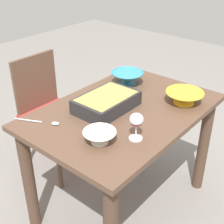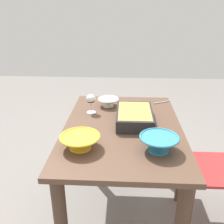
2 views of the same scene
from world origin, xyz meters
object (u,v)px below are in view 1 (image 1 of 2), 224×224
dining_table (123,131)px  chair (49,109)px  mixing_bowl (127,77)px  small_bowl (100,136)px  serving_spoon (46,122)px  casserole_dish (107,102)px  wine_glass (136,121)px  serving_bowl (184,97)px

dining_table → chair: (-0.02, -0.76, -0.12)m
dining_table → mixing_bowl: bearing=-145.6°
small_bowl → serving_spoon: small_bowl is taller
dining_table → chair: 0.77m
small_bowl → mixing_bowl: bearing=-153.4°
casserole_dish → serving_spoon: (0.34, -0.15, -0.04)m
mixing_bowl → small_bowl: 0.73m
dining_table → wine_glass: wine_glass is taller
serving_bowl → serving_spoon: size_ratio=0.95×
dining_table → small_bowl: size_ratio=6.86×
small_bowl → chair: bearing=-113.2°
chair → serving_bowl: 1.08m
mixing_bowl → serving_spoon: 0.71m
small_bowl → serving_spoon: 0.36m
small_bowl → serving_spoon: bearing=-80.8°
casserole_dish → small_bowl: 0.35m
casserole_dish → serving_spoon: bearing=-23.5°
casserole_dish → mixing_bowl: (-0.37, -0.13, 0.00)m
dining_table → casserole_dish: (0.07, -0.08, 0.20)m
dining_table → chair: bearing=-91.8°
serving_spoon → wine_glass: bearing=112.8°
serving_spoon → casserole_dish: bearing=156.5°
casserole_dish → mixing_bowl: size_ratio=1.67×
dining_table → serving_bowl: 0.43m
small_bowl → serving_bowl: serving_bowl is taller
wine_glass → small_bowl: wine_glass is taller
wine_glass → chair: bearing=-103.2°
dining_table → small_bowl: (0.35, 0.12, 0.19)m
casserole_dish → serving_bowl: (-0.36, 0.32, -0.00)m
wine_glass → serving_spoon: wine_glass is taller
serving_spoon → serving_bowl: bearing=146.4°
casserole_dish → mixing_bowl: bearing=-161.1°
wine_glass → casserole_dish: bearing=-114.4°
chair → casserole_dish: chair is taller
wine_glass → mixing_bowl: bearing=-138.8°
chair → casserole_dish: bearing=82.5°
chair → mixing_bowl: (-0.28, 0.55, 0.33)m
dining_table → mixing_bowl: mixing_bowl is taller
small_bowl → serving_bowl: size_ratio=0.73×
mixing_bowl → serving_bowl: (0.00, 0.44, -0.01)m
chair → wine_glass: bearing=76.8°
wine_glass → serving_spoon: 0.52m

